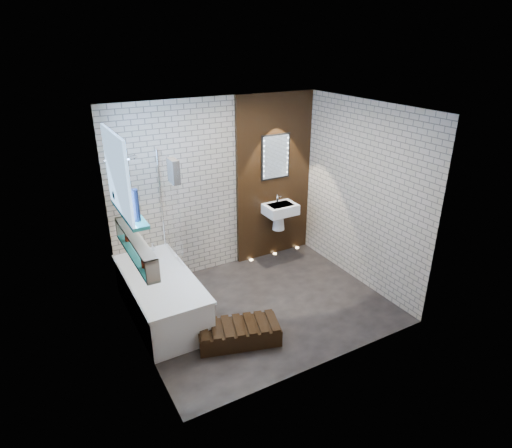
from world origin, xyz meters
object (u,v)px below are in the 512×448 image
led_mirror (276,157)px  bath_screen (170,208)px  washbasin (280,213)px  walnut_step (239,334)px  bathtub (161,296)px

led_mirror → bath_screen: bearing=-169.3°
washbasin → led_mirror: led_mirror is taller
washbasin → led_mirror: size_ratio=0.83×
bath_screen → led_mirror: bearing=10.7°
walnut_step → washbasin: bearing=45.4°
led_mirror → walnut_step: bearing=-131.8°
bath_screen → washbasin: bath_screen is taller
bathtub → washbasin: size_ratio=3.00×
bathtub → bath_screen: (0.35, 0.44, 0.99)m
bathtub → bath_screen: bearing=51.1°
bathtub → walnut_step: bearing=-56.7°
led_mirror → walnut_step: size_ratio=0.73×
walnut_step → bathtub: bearing=123.3°
bath_screen → bathtub: bearing=-128.9°
led_mirror → bathtub: bearing=-160.2°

